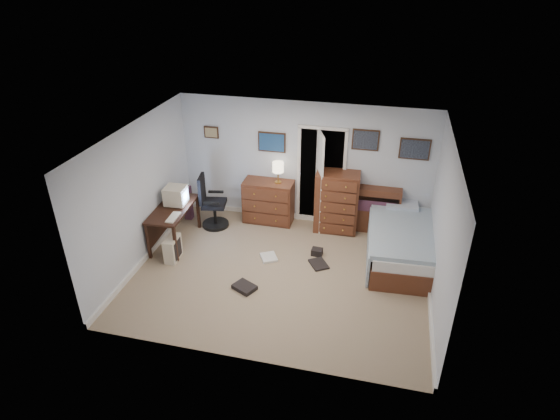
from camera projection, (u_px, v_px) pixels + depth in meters
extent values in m
cube|color=gray|center=(280.00, 275.00, 8.11)|extent=(5.00, 4.00, 0.02)
cube|color=black|center=(172.00, 209.00, 8.68)|extent=(0.66, 1.32, 0.04)
cube|color=black|center=(148.00, 241.00, 8.38)|extent=(0.05, 0.05, 0.70)
cube|color=black|center=(175.00, 244.00, 8.30)|extent=(0.05, 0.05, 0.70)
cube|color=black|center=(174.00, 210.00, 9.42)|extent=(0.05, 0.05, 0.70)
cube|color=black|center=(198.00, 212.00, 9.34)|extent=(0.05, 0.05, 0.70)
cube|color=black|center=(161.00, 223.00, 8.89)|extent=(0.09, 1.19, 0.50)
cube|color=beige|center=(176.00, 195.00, 8.71)|extent=(0.39, 0.38, 0.34)
cube|color=#8CB2F2|center=(185.00, 196.00, 8.68)|extent=(0.02, 0.28, 0.22)
cube|color=beige|center=(177.00, 204.00, 8.79)|extent=(0.26, 0.26, 0.02)
cube|color=beige|center=(173.00, 217.00, 8.33)|extent=(0.17, 0.40, 0.02)
cube|color=beige|center=(173.00, 248.00, 8.41)|extent=(0.22, 0.43, 0.45)
cube|color=black|center=(178.00, 249.00, 8.40)|extent=(0.02, 0.30, 0.35)
cylinder|color=black|center=(216.00, 224.00, 9.55)|extent=(0.62, 0.62, 0.06)
cylinder|color=black|center=(215.00, 214.00, 9.45)|extent=(0.07, 0.07, 0.41)
cube|color=black|center=(214.00, 204.00, 9.33)|extent=(0.53, 0.53, 0.08)
cube|color=black|center=(202.00, 189.00, 9.19)|extent=(0.13, 0.42, 0.57)
cube|color=black|center=(211.00, 203.00, 9.04)|extent=(0.31, 0.11, 0.04)
cube|color=black|center=(216.00, 192.00, 9.48)|extent=(0.31, 0.11, 0.04)
cube|color=maroon|center=(188.00, 203.00, 9.66)|extent=(0.15, 0.15, 0.73)
cube|color=#572C1B|center=(269.00, 201.00, 9.55)|extent=(1.00, 0.50, 0.89)
cylinder|color=gold|center=(278.00, 182.00, 9.29)|extent=(0.13, 0.13, 0.02)
cylinder|color=gold|center=(278.00, 176.00, 9.23)|extent=(0.03, 0.03, 0.27)
cylinder|color=beige|center=(278.00, 167.00, 9.13)|extent=(0.22, 0.22, 0.20)
cube|color=black|center=(323.00, 171.00, 9.52)|extent=(0.90, 0.60, 2.00)
cube|color=white|center=(299.00, 175.00, 9.33)|extent=(0.06, 0.05, 2.00)
cube|color=white|center=(344.00, 180.00, 9.15)|extent=(0.06, 0.05, 2.00)
cube|color=white|center=(323.00, 128.00, 8.75)|extent=(0.96, 0.05, 0.06)
cube|color=white|center=(318.00, 180.00, 9.16)|extent=(0.31, 0.77, 2.00)
sphere|color=gold|center=(332.00, 184.00, 8.96)|extent=(0.06, 0.06, 0.06)
cube|color=#572C1B|center=(337.00, 202.00, 9.16)|extent=(0.86, 0.54, 1.23)
cube|color=#572C1B|center=(373.00, 209.00, 9.19)|extent=(1.05, 0.27, 0.94)
cube|color=black|center=(373.00, 203.00, 9.04)|extent=(0.96, 0.12, 0.31)
cube|color=maroon|center=(373.00, 205.00, 9.06)|extent=(0.83, 0.14, 0.23)
cube|color=#572C1B|center=(401.00, 249.00, 8.46)|extent=(1.19, 2.21, 0.38)
cube|color=white|center=(403.00, 235.00, 8.33)|extent=(1.15, 2.17, 0.19)
cube|color=slate|center=(404.00, 233.00, 8.18)|extent=(1.24, 1.89, 0.11)
cube|color=slate|center=(369.00, 244.00, 8.41)|extent=(0.14, 1.84, 0.58)
cube|color=#748FBA|center=(402.00, 206.00, 8.95)|extent=(0.61, 0.44, 0.14)
cube|color=#331E11|center=(211.00, 132.00, 9.35)|extent=(0.30, 0.03, 0.24)
cube|color=#8D5E4D|center=(211.00, 133.00, 9.33)|extent=(0.25, 0.01, 0.19)
cube|color=#331E11|center=(272.00, 142.00, 9.14)|extent=(0.55, 0.03, 0.40)
cube|color=#0B1D50|center=(272.00, 142.00, 9.13)|extent=(0.50, 0.01, 0.35)
cube|color=#331E11|center=(366.00, 140.00, 8.67)|extent=(0.50, 0.03, 0.40)
cube|color=black|center=(365.00, 140.00, 8.66)|extent=(0.45, 0.01, 0.35)
cube|color=#331E11|center=(415.00, 149.00, 8.54)|extent=(0.55, 0.03, 0.40)
cube|color=black|center=(415.00, 149.00, 8.52)|extent=(0.50, 0.01, 0.35)
cube|color=black|center=(245.00, 287.00, 7.73)|extent=(0.44, 0.40, 0.07)
cube|color=black|center=(317.00, 252.00, 8.60)|extent=(0.21, 0.17, 0.13)
cube|color=black|center=(319.00, 264.00, 8.34)|extent=(0.42, 0.45, 0.04)
cube|color=silver|center=(269.00, 257.00, 8.52)|extent=(0.39, 0.41, 0.04)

